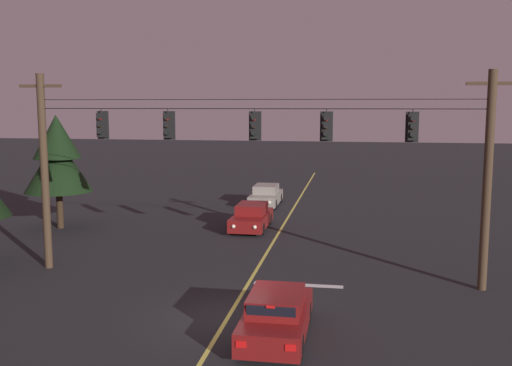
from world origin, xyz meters
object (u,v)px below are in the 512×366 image
tree_verge_near (57,157)px  traffic_light_right_inner (326,126)px  car_waiting_near_lane (277,315)px  traffic_light_leftmost (101,125)px  traffic_light_rightmost (412,127)px  traffic_light_left_inner (168,125)px  car_oncoming_lead (252,217)px  car_oncoming_trailing (266,196)px  traffic_light_centre (254,126)px

tree_verge_near → traffic_light_right_inner: bearing=-26.4°
car_waiting_near_lane → tree_verge_near: 19.32m
traffic_light_leftmost → traffic_light_rightmost: 12.06m
traffic_light_leftmost → tree_verge_near: size_ratio=0.19×
traffic_light_left_inner → car_oncoming_lead: size_ratio=0.28×
traffic_light_leftmost → traffic_light_left_inner: bearing=0.0°
car_waiting_near_lane → tree_verge_near: (-13.85, 13.06, 3.29)m
traffic_light_left_inner → car_oncoming_trailing: bearing=85.4°
traffic_light_right_inner → traffic_light_rightmost: size_ratio=1.00×
traffic_light_leftmost → traffic_light_centre: same height
traffic_light_centre → traffic_light_rightmost: (5.85, 0.00, 0.00)m
traffic_light_left_inner → traffic_light_centre: size_ratio=1.00×
traffic_light_centre → tree_verge_near: (-12.21, 7.43, -2.05)m
traffic_light_rightmost → tree_verge_near: bearing=157.6°
traffic_light_leftmost → car_oncoming_trailing: (4.12, 16.59, -5.34)m
traffic_light_rightmost → car_oncoming_lead: size_ratio=0.28×
car_oncoming_lead → tree_verge_near: bearing=-171.3°
tree_verge_near → car_oncoming_lead: bearing=8.7°
traffic_light_left_inner → traffic_light_right_inner: 6.16m
traffic_light_centre → traffic_light_rightmost: 5.85m
traffic_light_centre → tree_verge_near: 14.44m
car_waiting_near_lane → tree_verge_near: tree_verge_near is taller
traffic_light_right_inner → car_oncoming_lead: (-4.45, 9.03, -5.34)m
traffic_light_left_inner → tree_verge_near: size_ratio=0.19×
traffic_light_left_inner → traffic_light_rightmost: 9.29m
traffic_light_left_inner → traffic_light_rightmost: size_ratio=1.00×
traffic_light_left_inner → car_waiting_near_lane: 9.27m
traffic_light_right_inner → car_oncoming_trailing: size_ratio=0.28×
traffic_light_centre → car_waiting_near_lane: bearing=-73.8°
traffic_light_leftmost → tree_verge_near: 9.77m
traffic_light_leftmost → traffic_light_right_inner: bearing=0.0°
traffic_light_centre → car_oncoming_lead: bearing=100.8°
traffic_light_right_inner → tree_verge_near: size_ratio=0.19×
traffic_light_right_inner → car_oncoming_lead: traffic_light_right_inner is taller
car_waiting_near_lane → car_oncoming_trailing: same height
car_waiting_near_lane → car_oncoming_lead: size_ratio=0.98×
traffic_light_leftmost → car_oncoming_trailing: 17.91m
car_waiting_near_lane → car_oncoming_trailing: 22.53m
traffic_light_leftmost → car_oncoming_lead: bearing=63.6°
traffic_light_left_inner → car_oncoming_trailing: size_ratio=0.28×
traffic_light_right_inner → car_oncoming_lead: 11.40m
traffic_light_right_inner → traffic_light_rightmost: bearing=0.0°
car_oncoming_trailing → car_oncoming_lead: bearing=-87.3°
car_oncoming_trailing → tree_verge_near: tree_verge_near is taller
traffic_light_centre → car_oncoming_trailing: (-2.09, 16.59, -5.34)m
traffic_light_right_inner → car_oncoming_trailing: bearing=106.2°
car_waiting_near_lane → car_oncoming_lead: 15.04m
traffic_light_left_inner → traffic_light_rightmost: bearing=0.0°
tree_verge_near → car_waiting_near_lane: bearing=-43.3°
tree_verge_near → car_oncoming_trailing: bearing=42.1°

